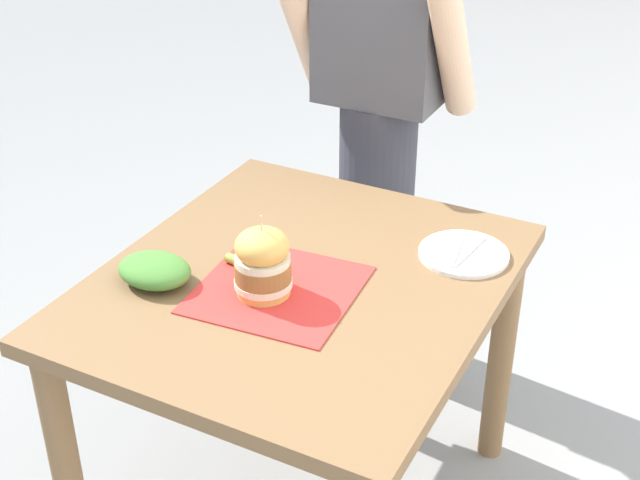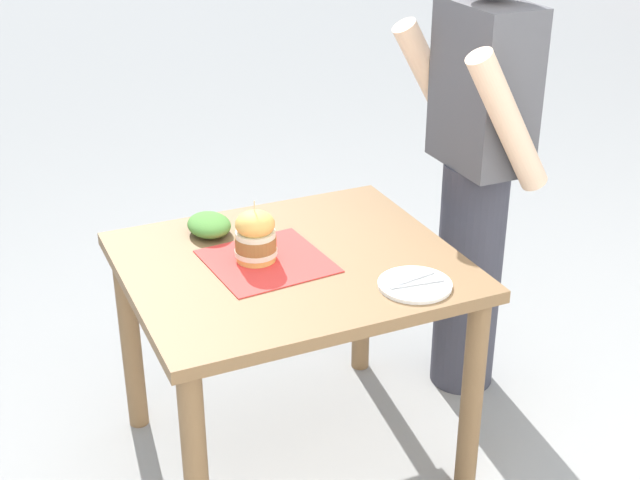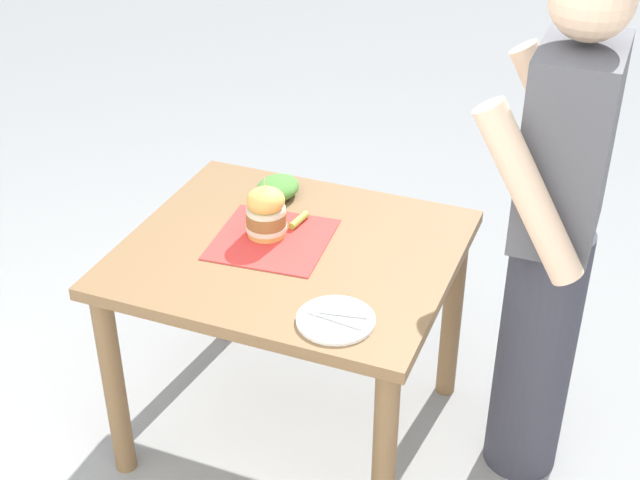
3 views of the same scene
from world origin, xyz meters
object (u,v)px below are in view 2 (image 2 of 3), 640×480
(side_salad, at_px, (209,225))
(side_plate_with_forks, at_px, (415,284))
(patio_table, at_px, (291,295))
(sandwich, at_px, (255,236))
(pickle_spear, at_px, (266,239))
(diner_across_table, at_px, (477,168))

(side_salad, bearing_deg, side_plate_with_forks, 36.42)
(patio_table, relative_size, sandwich, 5.14)
(pickle_spear, bearing_deg, patio_table, 11.94)
(patio_table, xyz_separation_m, side_salad, (-0.29, -0.17, 0.16))
(pickle_spear, xyz_separation_m, side_salad, (-0.15, -0.14, 0.02))
(side_plate_with_forks, bearing_deg, sandwich, -133.37)
(sandwich, distance_m, diner_across_table, 0.88)
(side_plate_with_forks, height_order, side_salad, side_salad)
(patio_table, xyz_separation_m, sandwich, (-0.04, -0.10, 0.21))
(sandwich, xyz_separation_m, diner_across_table, (-0.11, 0.87, 0.05))
(sandwich, distance_m, pickle_spear, 0.14)
(patio_table, bearing_deg, side_salad, -149.39)
(patio_table, distance_m, sandwich, 0.23)
(patio_table, xyz_separation_m, side_plate_with_forks, (0.31, 0.27, 0.13))
(pickle_spear, height_order, side_plate_with_forks, pickle_spear)
(patio_table, height_order, sandwich, sandwich)
(side_plate_with_forks, bearing_deg, patio_table, -138.80)
(patio_table, height_order, side_plate_with_forks, side_plate_with_forks)
(side_salad, relative_size, diner_across_table, 0.11)
(pickle_spear, xyz_separation_m, side_plate_with_forks, (0.45, 0.30, -0.01))
(sandwich, height_order, pickle_spear, sandwich)
(side_plate_with_forks, bearing_deg, diner_across_table, 132.20)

